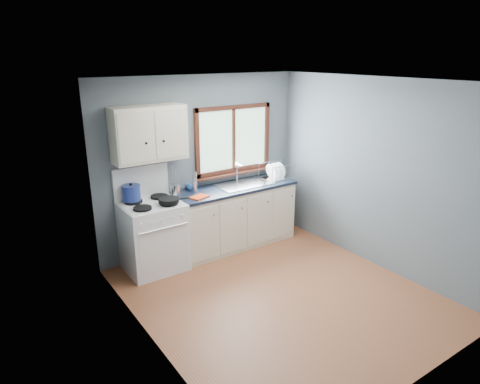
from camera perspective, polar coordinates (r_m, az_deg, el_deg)
floor at (r=5.33m, az=5.20°, el=-13.53°), size 3.20×3.60×0.02m
ceiling at (r=4.55m, az=6.13°, el=14.62°), size 3.20×3.60×0.02m
wall_back at (r=6.22m, az=-5.15°, el=3.82°), size 3.20×0.02×2.50m
wall_front at (r=3.71m, az=24.07°, el=-7.95°), size 3.20×0.02×2.50m
wall_left at (r=4.01m, az=-12.38°, el=-4.77°), size 0.02×3.60×2.50m
wall_right at (r=5.92m, az=17.67°, el=2.27°), size 0.02×3.60×2.50m
gas_range at (r=5.79m, az=-11.50°, el=-5.54°), size 0.76×0.69×1.36m
base_cabinets at (r=6.40m, az=-0.76°, el=-3.61°), size 1.85×0.60×0.88m
countertop at (r=6.24m, az=-0.77°, el=0.57°), size 1.89×0.64×0.04m
sink at (r=6.35m, az=0.58°, el=0.50°), size 0.84×0.46×0.44m
window at (r=6.41m, az=-0.86°, el=6.38°), size 1.36×0.10×1.03m
upper_cabinets at (r=5.58m, az=-12.03°, el=7.62°), size 0.95×0.35×0.70m
skillet at (r=5.52m, az=-9.44°, el=-1.09°), size 0.42×0.32×0.05m
stockpot at (r=5.66m, az=-14.28°, el=-0.09°), size 0.24×0.24×0.23m
utensil_crock at (r=5.86m, az=-8.59°, el=0.30°), size 0.16×0.16×0.42m
thermos at (r=5.98m, az=-6.07°, el=1.36°), size 0.08×0.08×0.29m
soap_bottle at (r=6.03m, az=-6.56°, el=1.19°), size 0.10×0.10×0.23m
dish_towel at (r=5.78m, az=-5.44°, el=-0.66°), size 0.28×0.24×0.02m
dish_rack at (r=6.66m, az=4.85°, el=2.40°), size 0.47×0.36×0.24m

